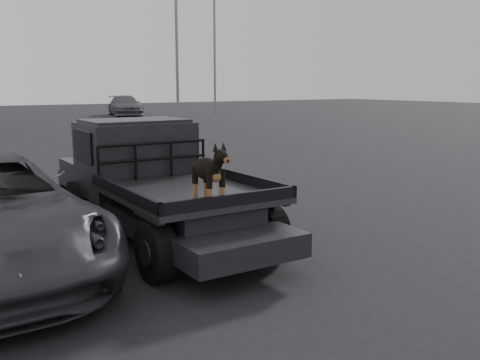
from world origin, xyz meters
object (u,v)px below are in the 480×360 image
distant_car_b (125,106)px  floodlight_far (214,14)px  flatbed_ute (160,209)px  dog (208,174)px  floodlight_mid (176,11)px

distant_car_b → floodlight_far: size_ratio=0.37×
flatbed_ute → floodlight_far: size_ratio=0.38×
dog → distant_car_b: size_ratio=0.14×
dog → floodlight_far: 36.82m
dog → floodlight_far: (18.23, 31.33, 6.43)m
flatbed_ute → dog: size_ratio=7.30×
dog → floodlight_far: bearing=59.8°
flatbed_ute → distant_car_b: size_ratio=1.03×
floodlight_far → distant_car_b: bearing=159.2°
distant_car_b → dog: bearing=-96.5°
floodlight_mid → floodlight_far: floodlight_far is taller
dog → floodlight_mid: size_ratio=0.06×
flatbed_ute → floodlight_mid: (11.15, 22.06, 6.18)m
flatbed_ute → floodlight_far: 35.33m
flatbed_ute → floodlight_far: bearing=58.5°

